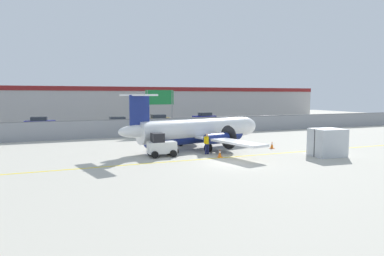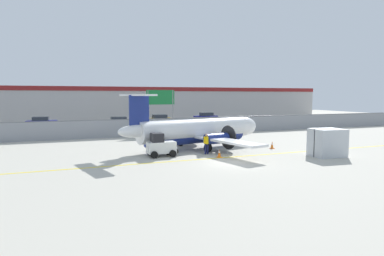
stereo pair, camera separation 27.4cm
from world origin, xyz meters
TOP-DOWN VIEW (x-y plane):
  - ground_plane at (0.00, 2.00)m, footprint 140.00×140.00m
  - perimeter_fence at (0.00, 18.00)m, footprint 98.00×0.10m
  - parking_lot_strip at (0.00, 29.50)m, footprint 98.00×17.00m
  - background_building at (0.00, 47.99)m, footprint 91.00×8.10m
  - commuter_airplane at (0.33, 7.02)m, footprint 14.62×15.98m
  - baggage_tug at (-4.06, 4.29)m, footprint 2.33×1.38m
  - ground_crew_worker at (-0.23, 3.98)m, footprint 0.54×0.35m
  - cargo_container at (8.22, -0.53)m, footprint 2.58×2.22m
  - traffic_cone_near_left at (6.53, 4.47)m, footprint 0.36×0.36m
  - traffic_cone_near_right at (0.10, 2.27)m, footprint 0.36×0.36m
  - parked_car_0 at (-13.69, 33.60)m, footprint 4.32×2.27m
  - parked_car_1 at (-3.24, 29.23)m, footprint 4.25×2.11m
  - parked_car_2 at (4.06, 32.64)m, footprint 4.23×2.06m
  - parked_car_3 at (13.86, 35.68)m, footprint 4.23×2.05m
  - highway_sign at (0.47, 19.54)m, footprint 3.60×0.14m

SIDE VIEW (x-z plane):
  - ground_plane at x=0.00m, z-range 0.00..0.01m
  - parking_lot_strip at x=0.00m, z-range 0.00..0.12m
  - traffic_cone_near_left at x=6.53m, z-range -0.01..0.63m
  - traffic_cone_near_right at x=0.10m, z-range -0.01..0.63m
  - baggage_tug at x=-4.06m, z-range -0.08..1.80m
  - parked_car_0 at x=-13.69m, z-range 0.10..1.68m
  - parked_car_1 at x=-3.24m, z-range 0.10..1.68m
  - parked_car_2 at x=4.06m, z-range 0.10..1.68m
  - parked_car_3 at x=13.86m, z-range 0.10..1.68m
  - ground_crew_worker at x=-0.23m, z-range 0.10..1.80m
  - cargo_container at x=8.22m, z-range 0.00..2.20m
  - perimeter_fence at x=0.00m, z-range 0.07..2.17m
  - commuter_airplane at x=0.33m, z-range -0.86..4.06m
  - background_building at x=0.00m, z-range 0.01..6.51m
  - highway_sign at x=0.47m, z-range 1.39..6.89m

